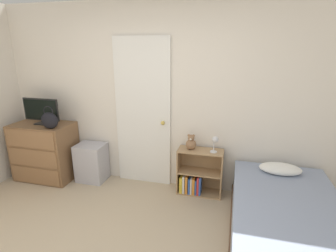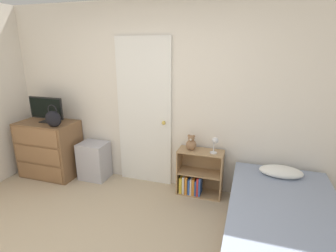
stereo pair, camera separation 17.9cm
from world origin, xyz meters
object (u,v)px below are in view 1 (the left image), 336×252
bookshelf (197,176)px  desk_lamp (215,142)px  teddy_bear (191,143)px  tv (41,111)px  bed (286,223)px  handbag (49,120)px  dresser (45,151)px  storage_bin (92,162)px

bookshelf → desk_lamp: (0.23, -0.04, 0.54)m
bookshelf → teddy_bear: (-0.09, -0.00, 0.48)m
bookshelf → desk_lamp: 0.59m
bookshelf → teddy_bear: size_ratio=3.01×
tv → bed: 3.48m
handbag → bed: (3.05, -0.47, -0.73)m
teddy_bear → desk_lamp: size_ratio=0.95×
tv → bookshelf: 2.43m
tv → dresser: bearing=-142.0°
bookshelf → tv: bearing=-177.0°
tv → bookshelf: (2.29, 0.12, -0.82)m
handbag → storage_bin: bearing=30.9°
bed → storage_bin: bearing=164.5°
desk_lamp → tv: bearing=-178.1°
tv → storage_bin: size_ratio=1.00×
handbag → storage_bin: handbag is taller
bed → teddy_bear: bearing=145.7°
bed → handbag: bearing=171.3°
storage_bin → bookshelf: size_ratio=0.89×
storage_bin → desk_lamp: desk_lamp is taller
handbag → teddy_bear: bearing=8.6°
dresser → bookshelf: (2.31, 0.14, -0.18)m
bookshelf → bed: size_ratio=0.35×
storage_bin → teddy_bear: 1.56m
dresser → teddy_bear: size_ratio=4.09×
dresser → bed: (3.34, -0.63, -0.18)m
storage_bin → bed: bed is taller
dresser → bed: size_ratio=0.48×
dresser → tv: tv is taller
desk_lamp → bed: (0.80, -0.73, -0.54)m
handbag → bookshelf: size_ratio=0.51×
tv → teddy_bear: (2.20, 0.12, -0.33)m
bookshelf → teddy_bear: 0.49m
dresser → teddy_bear: dresser is taller
storage_bin → bookshelf: bearing=1.4°
storage_bin → bookshelf: bookshelf is taller
storage_bin → handbag: bearing=-149.1°
teddy_bear → bed: (1.12, -0.76, -0.48)m
tv → handbag: (0.27, -0.18, -0.08)m
desk_lamp → dresser: bearing=-177.8°
dresser → teddy_bear: 2.24m
dresser → bookshelf: size_ratio=1.36×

